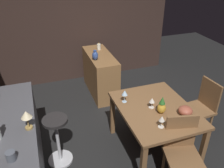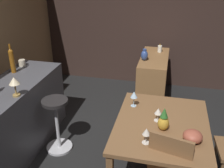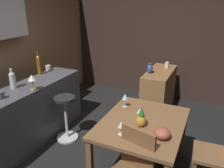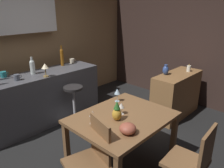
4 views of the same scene
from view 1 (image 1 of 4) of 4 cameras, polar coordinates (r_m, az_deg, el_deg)
name	(u,v)px [view 1 (image 1 of 4)]	position (r m, az deg, el deg)	size (l,w,h in m)	color
ground_plane	(126,153)	(3.54, 3.48, -16.42)	(9.00, 9.00, 0.00)	black
wall_side_right	(67,21)	(5.00, -10.90, 14.73)	(0.10, 4.40, 2.60)	#33231E
dining_table	(155,113)	(3.22, 10.39, -7.02)	(1.17, 0.93, 0.74)	brown
kitchen_counter	(14,163)	(3.02, -22.53, -17.28)	(2.10, 0.60, 0.90)	#4C4C51
sideboard_cabinet	(100,74)	(4.68, -2.83, 2.43)	(1.10, 0.44, 0.82)	olive
chair_near_window	(182,150)	(3.00, 16.50, -15.06)	(0.48, 0.48, 0.91)	brown
chair_by_doorway	(201,106)	(3.81, 20.81, -5.07)	(0.42, 0.42, 0.91)	brown
bar_stool	(58,139)	(3.26, -13.00, -12.92)	(0.34, 0.34, 0.72)	#262323
wine_glass_left	(125,93)	(3.16, 3.08, -2.20)	(0.08, 0.08, 0.18)	silver
wine_glass_right	(152,101)	(3.11, 9.65, -3.99)	(0.07, 0.07, 0.15)	silver
wine_glass_center	(162,119)	(2.80, 11.98, -8.28)	(0.07, 0.07, 0.16)	silver
pineapple_centerpiece	(162,106)	(3.04, 11.93, -5.26)	(0.11, 0.11, 0.24)	gold
fruit_bowl	(185,111)	(3.11, 17.34, -6.17)	(0.18, 0.18, 0.11)	#9E4C38
cup_slate	(11,156)	(2.38, -23.26, -15.67)	(0.12, 0.09, 0.09)	#515660
counter_lamp	(26,116)	(2.60, -19.98, -7.31)	(0.11, 0.11, 0.22)	#A58447
pillar_candle_tall	(99,47)	(4.74, -3.20, 9.00)	(0.07, 0.07, 0.14)	white
vase_ceramic_blue	(95,56)	(4.25, -4.13, 6.88)	(0.11, 0.11, 0.18)	#334C8C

